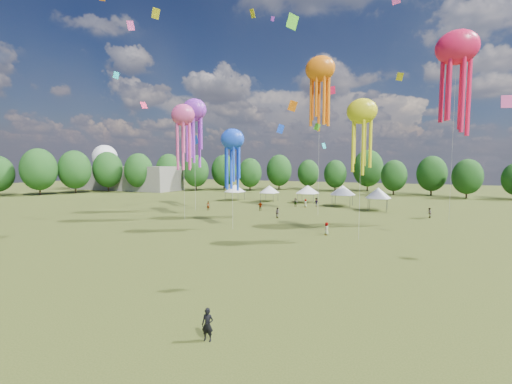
% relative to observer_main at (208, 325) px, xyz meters
% --- Properties ---
extents(ground, '(300.00, 300.00, 0.00)m').
position_rel_observer_main_xyz_m(ground, '(-7.82, 1.74, -0.83)').
color(ground, '#384416').
rests_on(ground, ground).
extents(observer_main, '(0.66, 0.49, 1.65)m').
position_rel_observer_main_xyz_m(observer_main, '(0.00, 0.00, 0.00)').
color(observer_main, black).
rests_on(observer_main, ground).
extents(spectator_near, '(1.06, 1.03, 1.72)m').
position_rel_observer_main_xyz_m(spectator_near, '(-10.25, 37.34, 0.03)').
color(spectator_near, gray).
rests_on(spectator_near, ground).
extents(spectators_far, '(38.59, 28.24, 1.80)m').
position_rel_observer_main_xyz_m(spectators_far, '(-8.10, 48.14, 0.03)').
color(spectators_far, gray).
rests_on(spectators_far, ground).
extents(festival_tents, '(37.87, 11.97, 4.36)m').
position_rel_observer_main_xyz_m(festival_tents, '(-11.61, 58.00, 2.31)').
color(festival_tents, '#47474C').
rests_on(festival_tents, ground).
extents(show_kites, '(47.63, 20.84, 27.97)m').
position_rel_observer_main_xyz_m(show_kites, '(-4.93, 38.89, 17.97)').
color(show_kites, '#EB4592').
rests_on(show_kites, ground).
extents(small_kites, '(76.76, 57.71, 46.50)m').
position_rel_observer_main_xyz_m(small_kites, '(-8.69, 45.57, 28.61)').
color(small_kites, '#EB4592').
rests_on(small_kites, ground).
extents(treeline, '(201.57, 95.24, 13.43)m').
position_rel_observer_main_xyz_m(treeline, '(-11.69, 64.25, 5.72)').
color(treeline, '#38281C').
rests_on(treeline, ground).
extents(hangar, '(40.00, 12.00, 8.00)m').
position_rel_observer_main_xyz_m(hangar, '(-79.82, 73.74, 3.17)').
color(hangar, gray).
rests_on(hangar, ground).
extents(radome, '(9.00, 9.00, 16.00)m').
position_rel_observer_main_xyz_m(radome, '(-95.82, 79.74, 9.16)').
color(radome, white).
rests_on(radome, ground).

